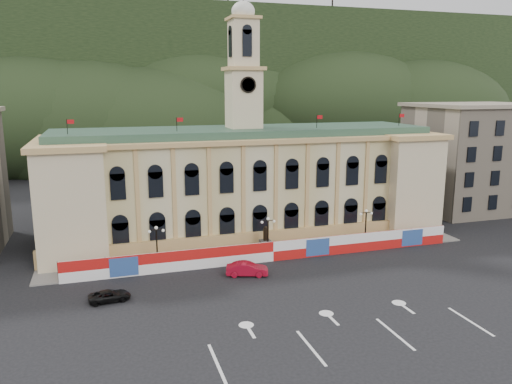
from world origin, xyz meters
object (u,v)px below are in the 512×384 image
object	(u,v)px
statue	(265,245)
lamp_center	(268,233)
black_suv	(110,296)
red_sedan	(247,269)

from	to	relation	value
statue	lamp_center	xyz separation A→B (m)	(0.00, -1.00, 1.89)
statue	black_suv	bearing A→B (deg)	-154.54
lamp_center	red_sedan	xyz separation A→B (m)	(-4.48, -5.78, -2.28)
lamp_center	black_suv	size ratio (longest dim) A/B	1.19
red_sedan	black_suv	xyz separation A→B (m)	(-15.26, -2.62, -0.21)
lamp_center	red_sedan	bearing A→B (deg)	-127.78
statue	lamp_center	bearing A→B (deg)	-90.00
black_suv	red_sedan	bearing A→B (deg)	-85.91
lamp_center	red_sedan	size ratio (longest dim) A/B	1.01
statue	black_suv	world-z (taller)	statue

